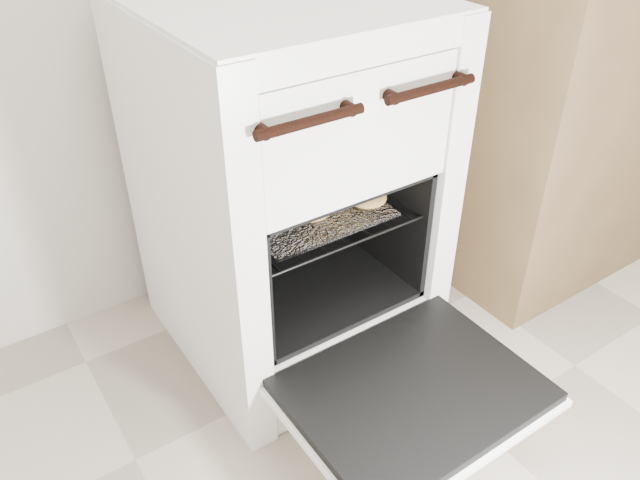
{
  "coord_description": "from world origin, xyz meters",
  "views": [
    {
      "loc": [
        -0.81,
        0.13,
        1.12
      ],
      "look_at": [
        -0.18,
        1.06,
        0.36
      ],
      "focal_mm": 35.0,
      "sensor_mm": 36.0,
      "label": 1
    }
  ],
  "objects": [
    {
      "name": "oven_rack",
      "position": [
        -0.18,
        1.14,
        0.41
      ],
      "size": [
        0.4,
        0.38,
        0.01
      ],
      "color": "black",
      "rests_on": "stove"
    },
    {
      "name": "counter",
      "position": [
        0.73,
        1.15,
        0.42
      ],
      "size": [
        0.85,
        0.57,
        0.85
      ],
      "primitive_type": "cube",
      "rotation": [
        0.0,
        0.0,
        0.0
      ],
      "color": "brown",
      "rests_on": "ground"
    },
    {
      "name": "foil_sheet",
      "position": [
        -0.18,
        1.12,
        0.42
      ],
      "size": [
        0.31,
        0.27,
        0.01
      ],
      "primitive_type": "cube",
      "color": "silver",
      "rests_on": "oven_rack"
    },
    {
      "name": "stove",
      "position": [
        -0.18,
        1.2,
        0.41
      ],
      "size": [
        0.55,
        0.61,
        0.84
      ],
      "color": "white",
      "rests_on": "ground"
    },
    {
      "name": "baked_rolls",
      "position": [
        -0.12,
        1.08,
        0.44
      ],
      "size": [
        0.23,
        0.15,
        0.04
      ],
      "color": "tan",
      "rests_on": "foil_sheet"
    },
    {
      "name": "oven_door",
      "position": [
        -0.18,
        0.74,
        0.18
      ],
      "size": [
        0.49,
        0.38,
        0.03
      ],
      "color": "black",
      "rests_on": "stove"
    }
  ]
}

